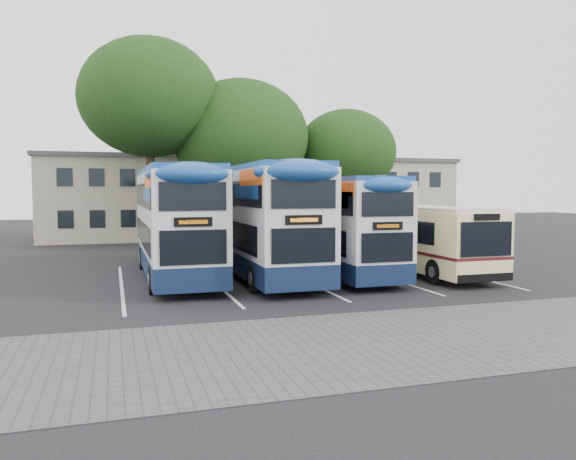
# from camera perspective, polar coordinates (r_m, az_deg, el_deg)

# --- Properties ---
(ground) EXTENTS (120.00, 120.00, 0.00)m
(ground) POSITION_cam_1_polar(r_m,az_deg,el_deg) (20.52, 15.49, -6.23)
(ground) COLOR black
(ground) RESTS_ON ground
(paving_strip) EXTENTS (40.00, 6.00, 0.01)m
(paving_strip) POSITION_cam_1_polar(r_m,az_deg,el_deg) (15.38, 19.40, -9.72)
(paving_strip) COLOR #595654
(paving_strip) RESTS_ON ground
(bay_lines) EXTENTS (14.12, 11.00, 0.01)m
(bay_lines) POSITION_cam_1_polar(r_m,az_deg,el_deg) (23.38, 0.92, -4.83)
(bay_lines) COLOR silver
(bay_lines) RESTS_ON ground
(depot_building) EXTENTS (32.40, 8.40, 6.20)m
(depot_building) POSITION_cam_1_polar(r_m,az_deg,el_deg) (45.28, -3.32, 3.44)
(depot_building) COLOR beige
(depot_building) RESTS_ON ground
(lamp_post) EXTENTS (0.25, 1.05, 9.06)m
(lamp_post) POSITION_cam_1_polar(r_m,az_deg,el_deg) (40.66, 7.39, 6.07)
(lamp_post) COLOR gray
(lamp_post) RESTS_ON ground
(tree_left) EXTENTS (8.20, 8.20, 12.55)m
(tree_left) POSITION_cam_1_polar(r_m,az_deg,el_deg) (34.86, -13.92, 12.89)
(tree_left) COLOR black
(tree_left) RESTS_ON ground
(tree_mid) EXTENTS (8.54, 8.54, 10.54)m
(tree_mid) POSITION_cam_1_polar(r_m,az_deg,el_deg) (35.69, -4.83, 9.30)
(tree_mid) COLOR black
(tree_mid) RESTS_ON ground
(tree_right) EXTENTS (6.62, 6.62, 8.99)m
(tree_right) POSITION_cam_1_polar(r_m,az_deg,el_deg) (37.85, 5.92, 7.87)
(tree_right) COLOR black
(tree_right) RESTS_ON ground
(bus_dd_left) EXTENTS (2.61, 10.78, 4.49)m
(bus_dd_left) POSITION_cam_1_polar(r_m,az_deg,el_deg) (23.51, -11.39, 1.20)
(bus_dd_left) COLOR #101D3C
(bus_dd_left) RESTS_ON ground
(bus_dd_mid) EXTENTS (2.67, 11.00, 4.59)m
(bus_dd_mid) POSITION_cam_1_polar(r_m,az_deg,el_deg) (23.41, -2.80, 1.39)
(bus_dd_mid) COLOR #101D3C
(bus_dd_mid) RESTS_ON ground
(bus_dd_right) EXTENTS (2.39, 9.88, 4.12)m
(bus_dd_right) POSITION_cam_1_polar(r_m,az_deg,el_deg) (24.17, 4.65, 0.84)
(bus_dd_right) COLOR #101D3C
(bus_dd_right) RESTS_ON ground
(bus_single) EXTENTS (2.49, 9.80, 2.92)m
(bus_single) POSITION_cam_1_polar(r_m,az_deg,el_deg) (25.64, 12.82, -0.43)
(bus_single) COLOR #FBF2A7
(bus_single) RESTS_ON ground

